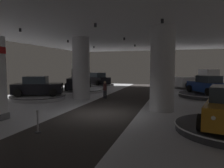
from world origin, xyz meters
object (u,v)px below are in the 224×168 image
at_px(display_platform_far_right, 207,95).
at_px(pickup_truck_deep_right, 199,80).
at_px(display_platform_far_left, 79,90).
at_px(display_platform_deep_left, 97,85).
at_px(column_left, 81,68).
at_px(display_platform_deep_right, 196,88).
at_px(pickup_truck_far_left, 79,81).
at_px(display_car_mid_left, 38,87).
at_px(display_car_far_right, 208,85).
at_px(column_right, 162,69).
at_px(visitor_walking_near, 105,89).
at_px(display_platform_mid_left, 38,97).
at_px(display_car_deep_left, 97,79).

xyz_separation_m(display_platform_far_right, pickup_truck_deep_right, (-0.10, 6.62, 1.00)).
height_order(display_platform_far_left, display_platform_deep_left, display_platform_deep_left).
xyz_separation_m(column_left, display_platform_deep_right, (10.71, 10.96, -2.61)).
relative_size(column_left, pickup_truck_far_left, 0.96).
relative_size(column_left, display_platform_deep_left, 1.10).
bearing_deg(display_platform_far_left, display_car_mid_left, -98.66).
relative_size(display_car_far_right, display_platform_deep_left, 0.91).
distance_m(pickup_truck_far_left, display_platform_deep_left, 6.07).
height_order(column_right, display_platform_far_right, column_right).
bearing_deg(visitor_walking_near, pickup_truck_far_left, 136.90).
bearing_deg(pickup_truck_far_left, column_right, -39.54).
relative_size(column_right, display_platform_mid_left, 1.15).
height_order(display_platform_far_right, visitor_walking_near, visitor_walking_near).
relative_size(display_platform_mid_left, visitor_walking_near, 3.01).
relative_size(display_platform_mid_left, display_platform_deep_right, 0.84).
bearing_deg(display_platform_far_right, display_car_mid_left, -158.10).
relative_size(display_platform_far_left, visitor_walking_near, 3.57).
bearing_deg(display_platform_far_right, visitor_walking_near, -157.43).
distance_m(display_platform_far_right, display_platform_far_left, 13.73).
xyz_separation_m(column_right, display_platform_mid_left, (-10.87, 1.71, -2.56)).
relative_size(display_platform_far_right, display_car_mid_left, 1.17).
bearing_deg(display_platform_far_left, display_platform_mid_left, -98.43).
bearing_deg(display_car_deep_left, display_car_far_right, -25.65).
relative_size(display_platform_far_right, display_platform_far_left, 0.94).
bearing_deg(display_car_mid_left, display_car_far_right, 21.79).
bearing_deg(display_car_mid_left, pickup_truck_far_left, 82.69).
bearing_deg(display_platform_mid_left, pickup_truck_far_left, 82.92).
xyz_separation_m(display_platform_far_left, display_platform_deep_left, (-0.19, 6.28, 0.02)).
xyz_separation_m(display_platform_far_right, display_car_mid_left, (-14.69, -5.90, 0.91)).
height_order(pickup_truck_far_left, visitor_walking_near, pickup_truck_far_left).
bearing_deg(display_car_mid_left, column_right, -8.88).
xyz_separation_m(display_car_mid_left, display_car_deep_left, (0.79, 12.55, -0.02)).
height_order(display_car_mid_left, display_car_deep_left, display_car_mid_left).
relative_size(pickup_truck_deep_right, pickup_truck_far_left, 0.99).
relative_size(display_platform_far_right, visitor_walking_near, 3.36).
bearing_deg(display_platform_mid_left, display_car_far_right, 21.78).
bearing_deg(display_platform_far_right, display_car_deep_left, 154.42).
distance_m(display_platform_mid_left, display_platform_deep_right, 18.88).
height_order(column_left, pickup_truck_deep_right, column_left).
height_order(display_car_far_right, display_platform_deep_left, display_car_far_right).
bearing_deg(display_platform_far_left, display_platform_deep_left, 91.76).
relative_size(display_platform_far_right, pickup_truck_deep_right, 0.95).
height_order(display_platform_far_right, pickup_truck_deep_right, pickup_truck_deep_right).
height_order(display_platform_deep_right, visitor_walking_near, visitor_walking_near).
bearing_deg(display_platform_deep_left, display_car_far_right, -25.66).
bearing_deg(display_car_mid_left, display_platform_deep_left, 86.51).
distance_m(column_right, display_car_deep_left, 17.55).
xyz_separation_m(pickup_truck_far_left, visitor_walking_near, (4.77, -4.46, -0.31)).
bearing_deg(display_car_far_right, display_platform_far_right, 119.39).
relative_size(display_car_mid_left, display_car_deep_left, 1.01).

